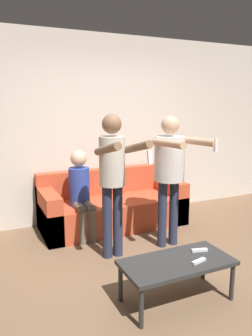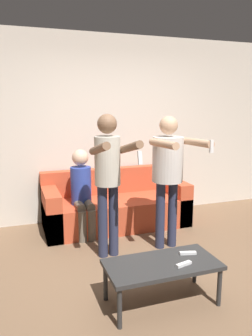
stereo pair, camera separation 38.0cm
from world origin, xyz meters
TOP-DOWN VIEW (x-y plane):
  - ground_plane at (0.00, 0.00)m, footprint 14.00×14.00m
  - wall_back at (0.00, 2.03)m, footprint 6.40×0.06m
  - couch at (-0.06, 1.59)m, footprint 2.01×0.83m
  - person_standing_left at (-0.43, 0.66)m, footprint 0.40×0.72m
  - person_standing_right at (0.30, 0.66)m, footprint 0.48×0.77m
  - person_seated at (-0.57, 1.41)m, footprint 0.27×0.51m
  - coffee_table at (-0.24, -0.35)m, footprint 0.98×0.48m
  - remote_near at (-0.09, -0.45)m, footprint 0.15×0.07m
  - remote_far at (0.05, -0.28)m, footprint 0.15×0.07m

SIDE VIEW (x-z plane):
  - ground_plane at x=0.00m, z-range 0.00..0.00m
  - couch at x=-0.06m, z-range -0.12..0.66m
  - coffee_table at x=-0.24m, z-range 0.15..0.53m
  - remote_near at x=-0.09m, z-range 0.38..0.40m
  - remote_far at x=0.05m, z-range 0.38..0.40m
  - person_seated at x=-0.57m, z-range 0.04..1.18m
  - person_standing_left at x=-0.43m, z-range 0.19..1.80m
  - person_standing_right at x=0.30m, z-range 0.21..1.80m
  - wall_back at x=0.00m, z-range 0.00..2.70m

